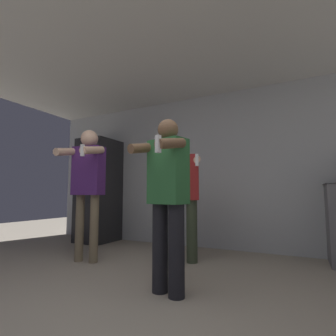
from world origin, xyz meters
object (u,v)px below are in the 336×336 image
at_px(refrigerator, 99,190).
at_px(person_spectator_back, 183,192).
at_px(person_woman_foreground, 167,195).
at_px(person_man_side, 88,178).

xyz_separation_m(refrigerator, person_spectator_back, (2.03, -0.67, -0.05)).
bearing_deg(person_spectator_back, refrigerator, 161.72).
height_order(person_woman_foreground, person_spectator_back, person_spectator_back).
height_order(person_man_side, person_spectator_back, person_man_side).
relative_size(refrigerator, person_woman_foreground, 1.22).
relative_size(refrigerator, person_spectator_back, 1.20).
height_order(refrigerator, person_spectator_back, refrigerator).
relative_size(person_woman_foreground, person_spectator_back, 0.98).
bearing_deg(person_spectator_back, person_woman_foreground, -73.19).
bearing_deg(person_man_side, person_woman_foreground, -19.15).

